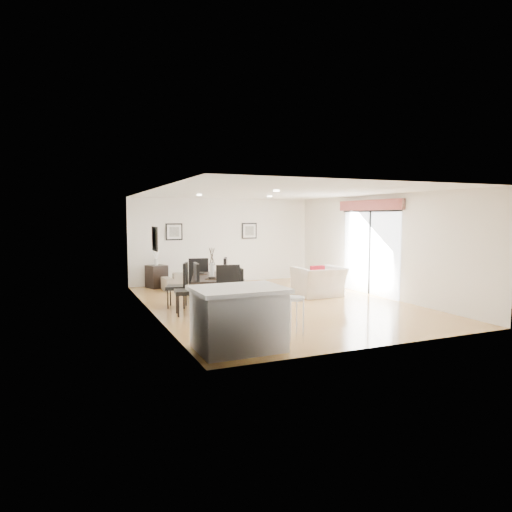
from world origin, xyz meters
name	(u,v)px	position (x,y,z in m)	size (l,w,h in m)	color
ground	(277,304)	(0.00, 0.00, 0.00)	(8.00, 8.00, 0.00)	tan
wall_back	(223,240)	(0.00, 4.00, 1.35)	(6.00, 0.04, 2.70)	white
wall_front	(384,265)	(0.00, -4.00, 1.35)	(6.00, 0.04, 2.70)	white
wall_left	(152,252)	(-3.00, 0.00, 1.35)	(0.04, 8.00, 2.70)	white
wall_right	(378,245)	(3.00, 0.00, 1.35)	(0.04, 8.00, 2.70)	white
ceiling	(277,192)	(0.00, 0.00, 2.70)	(6.00, 8.00, 0.02)	white
sofa	(195,280)	(-1.24, 2.98, 0.27)	(1.84, 0.72, 0.54)	gray
armchair	(319,282)	(1.47, 0.48, 0.39)	(1.21, 1.05, 0.78)	beige
courtyard_plant_a	(462,279)	(5.59, -0.47, 0.37)	(0.66, 0.57, 0.74)	#3F5F28
courtyard_plant_b	(424,274)	(5.78, 1.21, 0.29)	(0.33, 0.33, 0.59)	#3F5F28
dining_table	(212,280)	(-1.63, 0.06, 0.67)	(1.39, 1.98, 0.75)	black
dining_chair_wnear	(191,286)	(-2.25, -0.40, 0.63)	(0.57, 0.57, 1.12)	black
dining_chair_wfar	(181,282)	(-2.26, 0.47, 0.59)	(0.61, 0.61, 1.05)	black
dining_chair_enear	(244,286)	(-1.00, -0.38, 0.54)	(0.48, 0.48, 0.96)	black
dining_chair_efar	(230,278)	(-1.00, 0.54, 0.62)	(0.65, 0.65, 1.11)	black
dining_chair_head	(229,289)	(-1.61, -1.04, 0.62)	(0.59, 0.59, 1.11)	black
dining_chair_foot	(198,277)	(-1.65, 1.16, 0.61)	(0.56, 0.56, 1.08)	black
vase	(212,264)	(-1.63, 0.06, 1.04)	(0.72, 1.18, 0.67)	white
coffee_table	(208,290)	(-1.30, 1.46, 0.19)	(0.94, 0.57, 0.38)	black
side_table	(157,276)	(-2.22, 3.65, 0.34)	(0.51, 0.51, 0.67)	black
table_lamp	(156,255)	(-2.22, 3.65, 0.97)	(0.24, 0.24, 0.45)	white
cushion	(317,273)	(1.36, 0.37, 0.64)	(0.39, 0.12, 0.39)	maroon
kitchen_island	(239,318)	(-2.23, -3.23, 0.51)	(1.45, 1.12, 1.01)	silver
bar_stool	(294,303)	(-1.24, -3.23, 0.67)	(0.36, 0.36, 0.78)	silver
framed_print_back_left	(174,232)	(-1.60, 3.97, 1.65)	(0.52, 0.04, 0.52)	black
framed_print_back_right	(249,231)	(0.90, 3.97, 1.65)	(0.52, 0.04, 0.52)	black
framed_print_left_wall	(155,239)	(-2.97, -0.20, 1.65)	(0.04, 0.52, 0.52)	black
sliding_door	(370,233)	(2.96, 0.30, 1.66)	(0.12, 2.70, 2.57)	white
courtyard	(442,255)	(6.16, 0.87, 0.92)	(6.00, 6.00, 2.00)	gray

